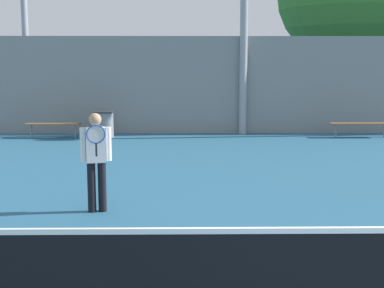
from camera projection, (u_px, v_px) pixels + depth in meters
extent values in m
cylinder|color=black|center=(92.00, 187.00, 9.07)|extent=(0.14, 0.14, 0.86)
cylinder|color=black|center=(102.00, 187.00, 9.11)|extent=(0.14, 0.14, 0.86)
cube|color=white|center=(96.00, 145.00, 8.98)|extent=(0.35, 0.26, 0.59)
cylinder|color=white|center=(83.00, 145.00, 8.93)|extent=(0.10, 0.10, 0.57)
cylinder|color=white|center=(108.00, 144.00, 9.02)|extent=(0.10, 0.10, 0.57)
sphere|color=tan|center=(95.00, 119.00, 8.91)|extent=(0.21, 0.21, 0.21)
cylinder|color=black|center=(96.00, 150.00, 8.71)|extent=(0.03, 0.03, 0.22)
torus|color=#28519E|center=(96.00, 134.00, 8.68)|extent=(0.31, 0.08, 0.31)
cylinder|color=silver|center=(96.00, 134.00, 8.68)|extent=(0.26, 0.06, 0.27)
cube|color=brown|center=(53.00, 124.00, 18.12)|extent=(1.86, 0.40, 0.04)
cylinder|color=gray|center=(31.00, 131.00, 18.15)|extent=(0.06, 0.06, 0.46)
cylinder|color=gray|center=(75.00, 131.00, 18.17)|extent=(0.06, 0.06, 0.46)
cube|color=brown|center=(360.00, 124.00, 18.27)|extent=(2.09, 0.40, 0.04)
cylinder|color=gray|center=(336.00, 131.00, 18.29)|extent=(0.06, 0.06, 0.46)
cylinder|color=gray|center=(384.00, 131.00, 18.32)|extent=(0.06, 0.06, 0.46)
cylinder|color=#939399|center=(24.00, 0.00, 18.97)|extent=(0.23, 0.23, 9.52)
cylinder|color=gray|center=(104.00, 125.00, 18.33)|extent=(0.64, 0.64, 0.84)
cylinder|color=#333338|center=(104.00, 112.00, 18.26)|extent=(0.67, 0.67, 0.04)
cube|color=gray|center=(234.00, 85.00, 19.20)|extent=(24.37, 0.06, 3.48)
cylinder|color=brown|center=(346.00, 84.00, 25.14)|extent=(0.48, 0.48, 3.14)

